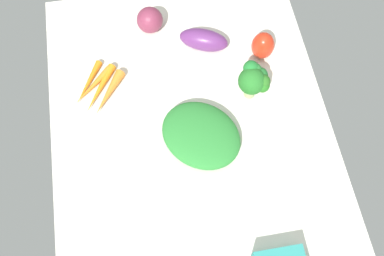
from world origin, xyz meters
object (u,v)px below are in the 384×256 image
leafy_greens_clump (201,135)px  carrot_bunch (100,88)px  broccoli_head (254,79)px  eggplant (204,40)px  red_onion_center (150,20)px  bell_pepper_red (263,46)px

leafy_greens_clump → carrot_bunch: leafy_greens_clump is taller
broccoli_head → eggplant: 21.20cm
red_onion_center → bell_pepper_red: (15.10, 30.84, 0.62)cm
leafy_greens_clump → red_onion_center: 40.18cm
bell_pepper_red → leafy_greens_clump: bearing=-42.8°
bell_pepper_red → broccoli_head: (12.20, -5.64, 2.52)cm
leafy_greens_clump → carrot_bunch: 32.32cm
leafy_greens_clump → eggplant: size_ratio=1.53×
red_onion_center → eggplant: size_ratio=0.54×
carrot_bunch → broccoli_head: size_ratio=1.69×
leafy_greens_clump → bell_pepper_red: bearing=137.2°
carrot_bunch → broccoli_head: bearing=79.5°
red_onion_center → broccoli_head: broccoli_head is taller
eggplant → broccoli_head: bearing=143.4°
eggplant → carrot_bunch: bearing=40.7°
bell_pepper_red → eggplant: size_ratio=0.63×
leafy_greens_clump → eggplant: 30.55cm
eggplant → bell_pepper_red: bearing=-176.7°
red_onion_center → bell_pepper_red: size_ratio=0.86×
leafy_greens_clump → carrot_bunch: (-19.81, -25.49, -1.65)cm
broccoli_head → eggplant: (-17.97, -10.57, -3.85)cm
broccoli_head → leafy_greens_clump: bearing=-54.4°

